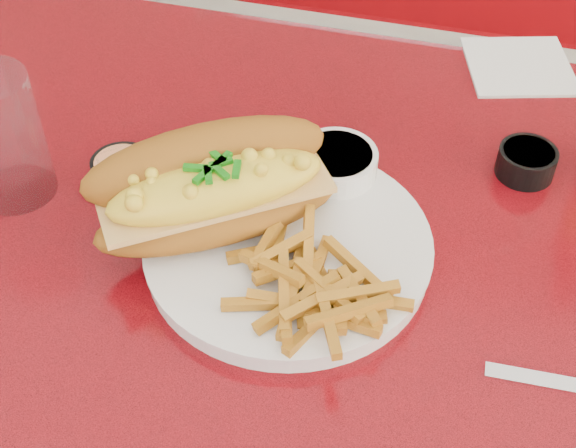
% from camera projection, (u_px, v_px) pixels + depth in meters
% --- Properties ---
extents(diner_table, '(1.23, 0.83, 0.77)m').
position_uv_depth(diner_table, '(349.00, 380.00, 0.82)').
color(diner_table, red).
rests_on(diner_table, ground).
extents(booth_bench_far, '(1.20, 0.51, 0.90)m').
position_uv_depth(booth_bench_far, '(427.00, 137.00, 1.60)').
color(booth_bench_far, maroon).
rests_on(booth_bench_far, ground).
extents(dinner_plate, '(0.32, 0.32, 0.02)m').
position_uv_depth(dinner_plate, '(288.00, 247.00, 0.72)').
color(dinner_plate, silver).
rests_on(dinner_plate, diner_table).
extents(mac_hoagie, '(0.24, 0.22, 0.10)m').
position_uv_depth(mac_hoagie, '(213.00, 186.00, 0.70)').
color(mac_hoagie, '#9A5C18').
rests_on(mac_hoagie, dinner_plate).
extents(fries_pile, '(0.12, 0.11, 0.03)m').
position_uv_depth(fries_pile, '(312.00, 282.00, 0.66)').
color(fries_pile, orange).
rests_on(fries_pile, dinner_plate).
extents(fork, '(0.04, 0.14, 0.00)m').
position_uv_depth(fork, '(315.00, 281.00, 0.68)').
color(fork, silver).
rests_on(fork, dinner_plate).
extents(gravy_ramekin, '(0.10, 0.10, 0.04)m').
position_uv_depth(gravy_ramekin, '(336.00, 169.00, 0.77)').
color(gravy_ramekin, silver).
rests_on(gravy_ramekin, diner_table).
extents(sauce_cup_left, '(0.08, 0.08, 0.03)m').
position_uv_depth(sauce_cup_left, '(122.00, 171.00, 0.78)').
color(sauce_cup_left, black).
rests_on(sauce_cup_left, diner_table).
extents(sauce_cup_right, '(0.07, 0.07, 0.03)m').
position_uv_depth(sauce_cup_right, '(527.00, 161.00, 0.79)').
color(sauce_cup_right, black).
rests_on(sauce_cup_right, diner_table).
extents(water_tumbler, '(0.09, 0.09, 0.13)m').
position_uv_depth(water_tumbler, '(2.00, 138.00, 0.74)').
color(water_tumbler, silver).
rests_on(water_tumbler, diner_table).
extents(paper_napkin, '(0.15, 0.15, 0.00)m').
position_uv_depth(paper_napkin, '(519.00, 66.00, 0.93)').
color(paper_napkin, silver).
rests_on(paper_napkin, diner_table).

